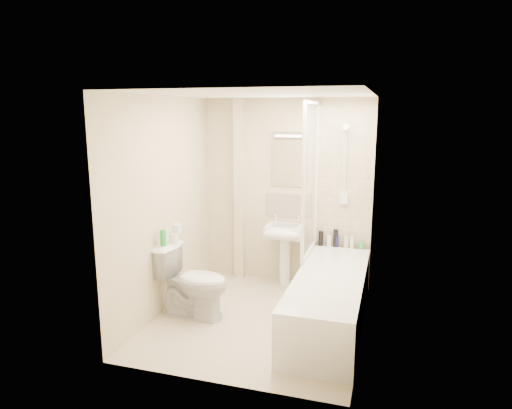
% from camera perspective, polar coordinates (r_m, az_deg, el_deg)
% --- Properties ---
extents(floor, '(2.50, 2.50, 0.00)m').
position_cam_1_polar(floor, '(5.14, 0.33, -14.14)').
color(floor, beige).
rests_on(floor, ground).
extents(wall_back, '(2.20, 0.02, 2.40)m').
position_cam_1_polar(wall_back, '(5.94, 3.76, 1.53)').
color(wall_back, beige).
rests_on(wall_back, ground).
extents(wall_left, '(0.02, 2.50, 2.40)m').
position_cam_1_polar(wall_left, '(5.16, -11.45, -0.19)').
color(wall_left, beige).
rests_on(wall_left, ground).
extents(wall_right, '(0.02, 2.50, 2.40)m').
position_cam_1_polar(wall_right, '(4.57, 13.70, -1.81)').
color(wall_right, beige).
rests_on(wall_right, ground).
extents(ceiling, '(2.20, 2.50, 0.02)m').
position_cam_1_polar(ceiling, '(4.64, 0.36, 13.65)').
color(ceiling, white).
rests_on(ceiling, wall_back).
extents(tile_back, '(0.70, 0.01, 1.75)m').
position_cam_1_polar(tile_back, '(5.77, 11.05, 3.31)').
color(tile_back, beige).
rests_on(tile_back, wall_back).
extents(tile_right, '(0.01, 2.10, 1.75)m').
position_cam_1_polar(tile_right, '(4.61, 13.75, 1.17)').
color(tile_right, beige).
rests_on(tile_right, wall_right).
extents(pipe_boxing, '(0.12, 0.12, 2.40)m').
position_cam_1_polar(pipe_boxing, '(6.05, -2.10, 1.73)').
color(pipe_boxing, beige).
rests_on(pipe_boxing, ground).
extents(splashback, '(0.60, 0.02, 0.30)m').
position_cam_1_polar(splashback, '(5.95, 4.08, -0.12)').
color(splashback, beige).
rests_on(splashback, wall_back).
extents(mirror, '(0.46, 0.01, 0.60)m').
position_cam_1_polar(mirror, '(5.86, 4.15, 5.15)').
color(mirror, white).
rests_on(mirror, wall_back).
extents(strip_light, '(0.42, 0.07, 0.07)m').
position_cam_1_polar(strip_light, '(5.81, 4.15, 8.76)').
color(strip_light, silver).
rests_on(strip_light, wall_back).
extents(bathtub, '(0.70, 2.10, 0.55)m').
position_cam_1_polar(bathtub, '(4.97, 9.14, -11.61)').
color(bathtub, white).
rests_on(bathtub, ground).
extents(shower_screen, '(0.04, 0.92, 1.80)m').
position_cam_1_polar(shower_screen, '(5.38, 6.86, 3.13)').
color(shower_screen, white).
rests_on(shower_screen, bathtub).
extents(shower_fixture, '(0.10, 0.16, 0.99)m').
position_cam_1_polar(shower_fixture, '(5.71, 11.03, 4.45)').
color(shower_fixture, white).
rests_on(shower_fixture, wall_back).
extents(pedestal_sink, '(0.48, 0.45, 0.92)m').
position_cam_1_polar(pedestal_sink, '(5.83, 3.53, -4.27)').
color(pedestal_sink, white).
rests_on(pedestal_sink, ground).
extents(bottle_black_a, '(0.06, 0.06, 0.19)m').
position_cam_1_polar(bottle_black_a, '(5.89, 8.10, -4.19)').
color(bottle_black_a, black).
rests_on(bottle_black_a, bathtub).
extents(bottle_white_a, '(0.06, 0.06, 0.14)m').
position_cam_1_polar(bottle_white_a, '(5.88, 9.14, -4.50)').
color(bottle_white_a, white).
rests_on(bottle_white_a, bathtub).
extents(bottle_black_b, '(0.06, 0.06, 0.22)m').
position_cam_1_polar(bottle_black_b, '(5.86, 9.92, -4.17)').
color(bottle_black_b, black).
rests_on(bottle_black_b, bathtub).
extents(bottle_blue, '(0.06, 0.06, 0.15)m').
position_cam_1_polar(bottle_blue, '(5.87, 10.00, -4.53)').
color(bottle_blue, navy).
rests_on(bottle_blue, bathtub).
extents(bottle_cream, '(0.06, 0.06, 0.15)m').
position_cam_1_polar(bottle_cream, '(5.85, 11.23, -4.60)').
color(bottle_cream, beige).
rests_on(bottle_cream, bathtub).
extents(bottle_white_b, '(0.05, 0.05, 0.15)m').
position_cam_1_polar(bottle_white_b, '(5.85, 11.92, -4.63)').
color(bottle_white_b, white).
rests_on(bottle_white_b, bathtub).
extents(bottle_green, '(0.06, 0.06, 0.08)m').
position_cam_1_polar(bottle_green, '(5.85, 13.05, -5.05)').
color(bottle_green, green).
rests_on(bottle_green, bathtub).
extents(toilet, '(0.52, 0.83, 0.81)m').
position_cam_1_polar(toilet, '(5.12, -7.90, -9.47)').
color(toilet, white).
rests_on(toilet, ground).
extents(toilet_roll_lower, '(0.10, 0.10, 0.10)m').
position_cam_1_polar(toilet_roll_lower, '(5.13, -10.27, -4.14)').
color(toilet_roll_lower, white).
rests_on(toilet_roll_lower, toilet).
extents(toilet_roll_upper, '(0.10, 0.10, 0.10)m').
position_cam_1_polar(toilet_roll_upper, '(5.13, -9.87, -2.97)').
color(toilet_roll_upper, white).
rests_on(toilet_roll_upper, toilet_roll_lower).
extents(green_bottle, '(0.06, 0.06, 0.18)m').
position_cam_1_polar(green_bottle, '(5.02, -11.54, -4.12)').
color(green_bottle, green).
rests_on(green_bottle, toilet).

